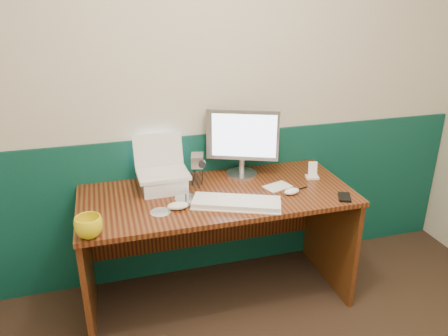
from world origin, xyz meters
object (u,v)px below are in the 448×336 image
object	(u,v)px
mug	(89,227)
keyboard	(236,203)
desk	(217,248)
camcorder	(197,171)
laptop	(162,156)
monitor	(242,142)

from	to	relation	value
mug	keyboard	bearing A→B (deg)	8.59
desk	keyboard	distance (m)	0.43
mug	camcorder	distance (m)	0.77
laptop	mug	size ratio (longest dim) A/B	2.19
monitor	keyboard	bearing A→B (deg)	-89.25
monitor	mug	bearing A→B (deg)	-128.68
keyboard	monitor	bearing A→B (deg)	90.75
mug	camcorder	size ratio (longest dim) A/B	0.70
mug	camcorder	bearing A→B (deg)	34.23
keyboard	laptop	bearing A→B (deg)	160.87
desk	camcorder	size ratio (longest dim) A/B	8.28
desk	keyboard	xyz separation A→B (m)	(0.06, -0.18, 0.39)
desk	mug	world-z (taller)	mug
camcorder	mug	bearing A→B (deg)	-131.77
laptop	mug	xyz separation A→B (m)	(-0.43, -0.44, -0.16)
keyboard	camcorder	distance (m)	0.36
laptop	camcorder	bearing A→B (deg)	-2.62
desk	mug	bearing A→B (deg)	-157.45
laptop	camcorder	distance (m)	0.24
desk	mug	size ratio (longest dim) A/B	11.78
laptop	camcorder	world-z (taller)	laptop
laptop	keyboard	bearing A→B (deg)	-43.16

